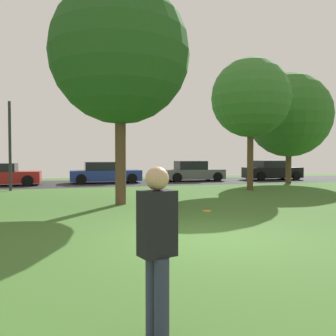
{
  "coord_description": "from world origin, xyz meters",
  "views": [
    {
      "loc": [
        -2.9,
        -6.81,
        1.72
      ],
      "look_at": [
        0.0,
        3.28,
        1.37
      ],
      "focal_mm": 37.11,
      "sensor_mm": 36.0,
      "label": 1
    }
  ],
  "objects": [
    {
      "name": "parked_car_red",
      "position": [
        -6.78,
        15.6,
        0.62
      ],
      "size": [
        4.4,
        2.03,
        1.33
      ],
      "color": "#B21E1E",
      "rests_on": "ground_plane"
    },
    {
      "name": "parked_car_blue",
      "position": [
        -0.62,
        16.12,
        0.63
      ],
      "size": [
        4.53,
        2.1,
        1.37
      ],
      "color": "#233893",
      "rests_on": "ground_plane"
    },
    {
      "name": "parked_car_black",
      "position": [
        11.71,
        15.92,
        0.66
      ],
      "size": [
        4.18,
        1.98,
        1.43
      ],
      "color": "black",
      "rests_on": "ground_plane"
    },
    {
      "name": "oak_tree_left",
      "position": [
        -1.1,
        5.67,
        5.37
      ],
      "size": [
        4.98,
        4.98,
        7.88
      ],
      "color": "brown",
      "rests_on": "ground_plane"
    },
    {
      "name": "ground_plane",
      "position": [
        0.0,
        0.0,
        0.0
      ],
      "size": [
        44.0,
        44.0,
        0.0
      ],
      "primitive_type": "plane",
      "color": "#3D6628"
    },
    {
      "name": "frisbee_disc",
      "position": [
        1.26,
        3.23,
        0.01
      ],
      "size": [
        0.27,
        0.27,
        0.03
      ],
      "primitive_type": "cylinder",
      "color": "orange",
      "rests_on": "ground_plane"
    },
    {
      "name": "parked_car_grey",
      "position": [
        5.54,
        16.23,
        0.64
      ],
      "size": [
        4.23,
        1.94,
        1.41
      ],
      "color": "slate",
      "rests_on": "ground_plane"
    },
    {
      "name": "street_lamp_post",
      "position": [
        -5.73,
        12.2,
        2.25
      ],
      "size": [
        0.14,
        0.14,
        4.5
      ],
      "primitive_type": "cylinder",
      "color": "#2D2D33",
      "rests_on": "ground_plane"
    },
    {
      "name": "road_strip",
      "position": [
        0.0,
        16.0,
        0.0
      ],
      "size": [
        44.0,
        6.4,
        0.01
      ],
      "primitive_type": "cube",
      "color": "#28282B",
      "rests_on": "ground_plane"
    },
    {
      "name": "maple_tree_far",
      "position": [
        10.79,
        12.57,
        4.38
      ],
      "size": [
        5.36,
        5.36,
        7.07
      ],
      "color": "brown",
      "rests_on": "ground_plane"
    },
    {
      "name": "person_catcher",
      "position": [
        -2.13,
        -3.75,
        0.89
      ],
      "size": [
        0.37,
        0.3,
        1.63
      ],
      "rotation": [
        0.0,
        0.0,
        0.28
      ],
      "color": "#2D334C",
      "rests_on": "ground_plane"
    },
    {
      "name": "maple_tree_near",
      "position": [
        6.04,
        9.07,
        4.7
      ],
      "size": [
        4.01,
        4.01,
        6.72
      ],
      "color": "brown",
      "rests_on": "ground_plane"
    }
  ]
}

